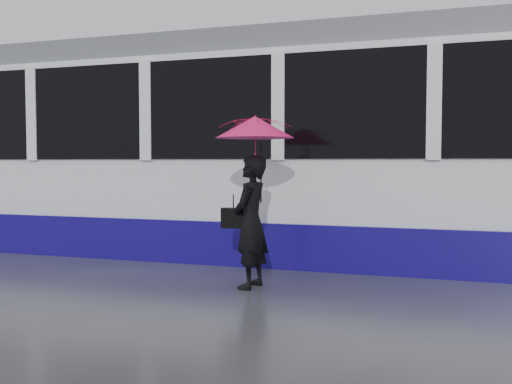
% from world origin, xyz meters
% --- Properties ---
extents(ground, '(90.00, 90.00, 0.00)m').
position_xyz_m(ground, '(0.00, 0.00, 0.00)').
color(ground, '#2C2C31').
rests_on(ground, ground).
extents(rails, '(34.00, 1.51, 0.02)m').
position_xyz_m(rails, '(0.00, 2.50, 0.01)').
color(rails, '#3F3D38').
rests_on(rails, ground).
extents(tram, '(26.00, 2.56, 3.35)m').
position_xyz_m(tram, '(1.68, 2.50, 1.64)').
color(tram, white).
rests_on(tram, ground).
extents(woman, '(0.41, 0.59, 1.53)m').
position_xyz_m(woman, '(-0.80, 0.06, 0.77)').
color(woman, black).
rests_on(woman, ground).
extents(umbrella, '(0.97, 0.97, 1.03)m').
position_xyz_m(umbrella, '(-0.75, 0.06, 1.68)').
color(umbrella, '#FA1555').
rests_on(umbrella, ground).
extents(handbag, '(0.28, 0.14, 0.42)m').
position_xyz_m(handbag, '(-1.02, 0.08, 0.80)').
color(handbag, black).
rests_on(handbag, ground).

